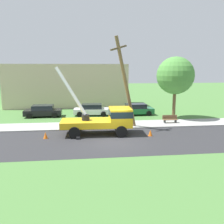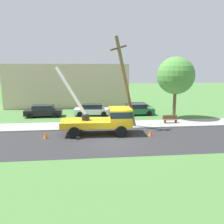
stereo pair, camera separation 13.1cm
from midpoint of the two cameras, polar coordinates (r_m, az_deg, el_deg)
The scene contains 13 objects.
ground_plane at distance 31.40m, azimuth -2.31°, elevation -0.33°, with size 120.00×120.00×0.00m, color #477538.
road_asphalt at distance 19.79m, azimuth 0.38°, elevation -6.79°, with size 80.00×7.48×0.01m, color #2B2B2D.
sidewalk_strip at distance 24.89m, azimuth -1.13°, elevation -3.08°, with size 80.00×3.18×0.10m, color #9E9E99.
utility_truck at distance 21.43m, azimuth -1.66°, elevation -1.57°, with size 6.76×3.21×5.98m.
leaning_utility_pole at distance 23.05m, azimuth 3.07°, elevation 7.03°, with size 2.84×1.71×8.77m.
traffic_cone_ahead at distance 21.29m, azimuth 8.90°, elevation -4.90°, with size 0.36×0.36×0.56m, color orange.
traffic_cone_behind at distance 21.06m, azimuth -15.65°, elevation -5.34°, with size 0.36×0.36×0.56m, color orange.
parked_sedan_black at distance 30.29m, azimuth -16.14°, elevation 0.23°, with size 4.42×2.05×1.42m.
parked_sedan_white at distance 30.07m, azimuth -4.94°, elevation 0.53°, with size 4.53×2.24×1.42m.
parked_sedan_green at distance 30.40m, azimuth 5.50°, elevation 0.63°, with size 4.46×2.12×1.42m.
park_bench at distance 26.33m, azimuth 13.44°, elevation -1.69°, with size 1.60×0.45×0.90m.
roadside_tree_near at distance 28.60m, azimuth 14.66°, elevation 8.32°, with size 4.26×4.26×7.13m.
lowrise_building_backdrop at distance 38.09m, azimuth -10.55°, elevation 6.25°, with size 18.00×6.00×6.40m, color #C6B293.
Camera 1 is at (-2.39, -18.75, 5.87)m, focal length 38.59 mm.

